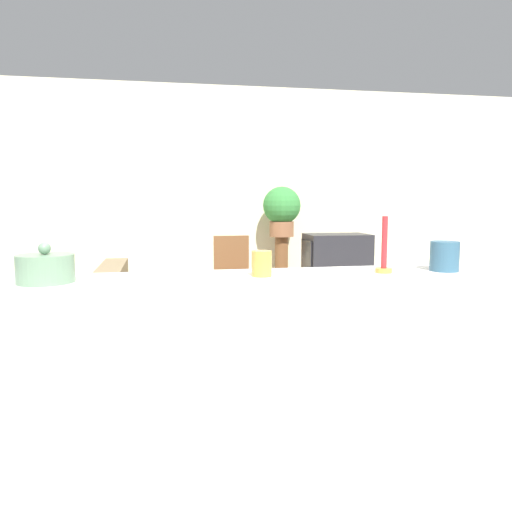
{
  "coord_description": "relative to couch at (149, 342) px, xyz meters",
  "views": [
    {
      "loc": [
        -0.39,
        -2.54,
        1.38
      ],
      "look_at": [
        0.48,
        2.03,
        0.85
      ],
      "focal_mm": 35.0,
      "sensor_mm": 36.0,
      "label": 1
    }
  ],
  "objects": [
    {
      "name": "tv_stand",
      "position": [
        1.91,
        1.12,
        -0.05
      ],
      "size": [
        0.8,
        0.56,
        0.5
      ],
      "color": "brown",
      "rests_on": "ground_plane"
    },
    {
      "name": "couch",
      "position": [
        0.0,
        0.0,
        0.0
      ],
      "size": [
        0.9,
        1.9,
        0.84
      ],
      "color": "#847051",
      "rests_on": "ground_plane"
    },
    {
      "name": "wooden_chair",
      "position": [
        0.87,
        1.6,
        0.23
      ],
      "size": [
        0.44,
        0.44,
        0.97
      ],
      "color": "brown",
      "rests_on": "ground_plane"
    },
    {
      "name": "candlestick",
      "position": [
        1.03,
        -1.86,
        0.85
      ],
      "size": [
        0.07,
        0.07,
        0.24
      ],
      "color": "#B7933D",
      "rests_on": "foreground_counter"
    },
    {
      "name": "decorative_bowl",
      "position": [
        -0.32,
        -1.86,
        0.83
      ],
      "size": [
        0.21,
        0.21,
        0.15
      ],
      "color": "gray",
      "rests_on": "foreground_counter"
    },
    {
      "name": "wall_back",
      "position": [
        0.5,
        2.16,
        1.05
      ],
      "size": [
        9.0,
        0.06,
        2.7
      ],
      "color": "beige",
      "rests_on": "ground_plane"
    },
    {
      "name": "television",
      "position": [
        1.9,
        1.12,
        0.46
      ],
      "size": [
        0.66,
        0.43,
        0.52
      ],
      "color": "#232328",
      "rests_on": "tv_stand"
    },
    {
      "name": "ground_plane",
      "position": [
        0.5,
        -1.27,
        -0.3
      ],
      "size": [
        14.0,
        14.0,
        0.0
      ],
      "primitive_type": "plane",
      "color": "beige"
    },
    {
      "name": "potted_plant",
      "position": [
        1.48,
        1.82,
        0.97
      ],
      "size": [
        0.44,
        0.44,
        0.58
      ],
      "color": "#8E5B3D",
      "rests_on": "plant_stand"
    },
    {
      "name": "candle_jar",
      "position": [
        0.5,
        -1.86,
        0.83
      ],
      "size": [
        0.08,
        0.08,
        0.1
      ],
      "color": "gold",
      "rests_on": "foreground_counter"
    },
    {
      "name": "plant_stand",
      "position": [
        1.48,
        1.82,
        0.18
      ],
      "size": [
        0.16,
        0.16,
        0.95
      ],
      "color": "brown",
      "rests_on": "ground_plane"
    },
    {
      "name": "foreground_counter",
      "position": [
        0.5,
        -1.86,
        0.24
      ],
      "size": [
        2.61,
        0.44,
        1.07
      ],
      "color": "white",
      "rests_on": "ground_plane"
    },
    {
      "name": "coffee_tin",
      "position": [
        1.31,
        -1.86,
        0.84
      ],
      "size": [
        0.12,
        0.12,
        0.13
      ],
      "color": "#335B75",
      "rests_on": "foreground_counter"
    }
  ]
}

